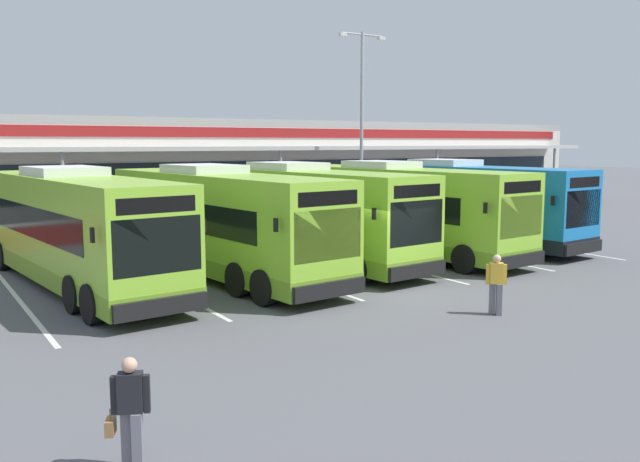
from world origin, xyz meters
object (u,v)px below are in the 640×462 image
Objects in this scene: lamp_post_centre at (362,113)px; pedestrian_near_bin at (496,282)px; pedestrian_with_handbag at (130,411)px; coach_bus_right_centre at (397,210)px; coach_bus_leftmost at (77,231)px; coach_bus_left_centre at (219,224)px; coach_bus_centre at (302,215)px; coach_bus_rightmost at (460,204)px.

pedestrian_near_bin is at bearing -117.12° from lamp_post_centre.
lamp_post_centre is at bearing 48.38° from pedestrian_with_handbag.
coach_bus_leftmost is at bearing 178.80° from coach_bus_right_centre.
coach_bus_left_centre is 1.12× the size of lamp_post_centre.
pedestrian_with_handbag is at bearing -129.16° from coach_bus_centre.
lamp_post_centre is (10.79, 11.06, 4.50)m from coach_bus_centre.
coach_bus_left_centre reaches higher than pedestrian_with_handbag.
lamp_post_centre is (14.64, 11.90, 4.50)m from coach_bus_left_centre.
pedestrian_with_handbag is (-6.75, -12.17, -0.93)m from coach_bus_left_centre.
coach_bus_leftmost reaches higher than pedestrian_near_bin.
coach_bus_centre is at bearing 173.21° from coach_bus_right_centre.
coach_bus_right_centre and coach_bus_rightmost have the same top height.
pedestrian_with_handbag is at bearing -139.81° from coach_bus_right_centre.
coach_bus_right_centre is at bearing -171.42° from coach_bus_rightmost.
coach_bus_centre is 16.09m from lamp_post_centre.
pedestrian_with_handbag is 1.00× the size of pedestrian_near_bin.
coach_bus_left_centre is 1.00× the size of coach_bus_right_centre.
coach_bus_leftmost is 1.00× the size of coach_bus_rightmost.
coach_bus_left_centre is 1.00× the size of coach_bus_centre.
coach_bus_centre is at bearing -134.29° from lamp_post_centre.
coach_bus_right_centre is (4.21, -0.50, 0.00)m from coach_bus_centre.
lamp_post_centre is at bearing 39.11° from coach_bus_left_centre.
coach_bus_leftmost is 12.62m from coach_bus_right_centre.
lamp_post_centre is (6.57, 11.56, 4.50)m from coach_bus_right_centre.
coach_bus_right_centre is 1.12× the size of lamp_post_centre.
pedestrian_with_handbag and pedestrian_near_bin have the same top height.
coach_bus_right_centre is 4.21m from coach_bus_rightmost.
coach_bus_left_centre is at bearing -177.57° from coach_bus_right_centre.
pedestrian_with_handbag is at bearing -163.07° from pedestrian_near_bin.
coach_bus_centre is 1.00× the size of coach_bus_right_centre.
coach_bus_rightmost is 23.11m from pedestrian_with_handbag.
coach_bus_leftmost is 22.72m from lamp_post_centre.
pedestrian_with_handbag is at bearing -131.62° from lamp_post_centre.
pedestrian_with_handbag is 11.22m from pedestrian_near_bin.
coach_bus_leftmost is at bearing -178.38° from coach_bus_centre.
pedestrian_with_handbag is 32.66m from lamp_post_centre.
coach_bus_centre reaches higher than pedestrian_near_bin.
coach_bus_rightmost is 12.90m from pedestrian_near_bin.
coach_bus_right_centre is 10.15m from pedestrian_near_bin.
coach_bus_centre is at bearing -179.13° from coach_bus_rightmost.
coach_bus_left_centre is at bearing -175.46° from coach_bus_rightmost.
coach_bus_right_centre is at bearing -6.79° from coach_bus_centre.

